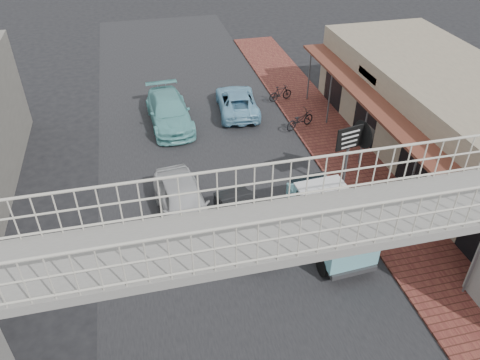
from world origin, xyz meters
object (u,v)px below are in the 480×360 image
motorcycle_near (300,120)px  street_clock (430,186)px  angkot_van (331,218)px  dark_sedan (246,223)px  angkot_far (169,111)px  arrow_sign (367,134)px  white_hatchback (183,203)px  angkot_curb (237,101)px  motorcycle_far (281,93)px

motorcycle_near → street_clock: bearing=166.5°
angkot_van → motorcycle_near: angkot_van is taller
dark_sedan → angkot_far: (-1.81, 9.54, 0.10)m
arrow_sign → motorcycle_near: bearing=85.2°
angkot_far → motorcycle_near: angkot_far is taller
white_hatchback → motorcycle_near: 9.00m
dark_sedan → angkot_curb: dark_sedan is taller
white_hatchback → angkot_curb: white_hatchback is taller
motorcycle_far → arrow_sign: size_ratio=0.45×
street_clock → angkot_far: bearing=101.4°
angkot_far → street_clock: street_clock is taller
dark_sedan → angkot_van: (2.86, -1.16, 0.65)m
angkot_van → street_clock: street_clock is taller
motorcycle_near → arrow_sign: bearing=163.6°
motorcycle_near → motorcycle_far: bearing=-23.5°
angkot_far → motorcycle_far: 6.66m
white_hatchback → street_clock: street_clock is taller
angkot_curb → angkot_van: angkot_van is taller
angkot_van → motorcycle_far: angkot_van is taller
angkot_far → street_clock: (8.13, -11.09, 1.65)m
angkot_far → street_clock: size_ratio=1.85×
street_clock → arrow_sign: arrow_sign is taller
white_hatchback → motorcycle_near: white_hatchback is taller
angkot_curb → angkot_van: bearing=99.7°
white_hatchback → angkot_far: size_ratio=0.90×
angkot_curb → motorcycle_near: 3.88m
dark_sedan → angkot_van: angkot_van is taller
white_hatchback → street_clock: size_ratio=1.66×
street_clock → arrow_sign: 3.45m
motorcycle_far → arrow_sign: (0.70, -8.93, 2.20)m
angkot_curb → dark_sedan: bearing=84.1°
white_hatchback → angkot_far: 7.97m
motorcycle_near → dark_sedan: bearing=123.6°
white_hatchback → dark_sedan: size_ratio=1.18×
dark_sedan → angkot_van: bearing=-30.0°
white_hatchback → arrow_sign: bearing=-4.3°
motorcycle_far → street_clock: size_ratio=0.54×
angkot_curb → arrow_sign: (3.43, -8.33, 2.13)m
street_clock → angkot_van: bearing=148.8°
street_clock → arrow_sign: size_ratio=0.84×
motorcycle_near → arrow_sign: 6.03m
angkot_curb → arrow_sign: bearing=117.7°
angkot_van → white_hatchback: bearing=147.8°
dark_sedan → arrow_sign: 6.10m
dark_sedan → street_clock: (6.32, -1.55, 1.75)m
angkot_van → arrow_sign: (2.58, 2.94, 1.47)m
white_hatchback → arrow_sign: arrow_sign is taller
dark_sedan → angkot_van: 3.15m
dark_sedan → angkot_van: size_ratio=0.92×
angkot_curb → angkot_van: (0.85, -11.27, 0.66)m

